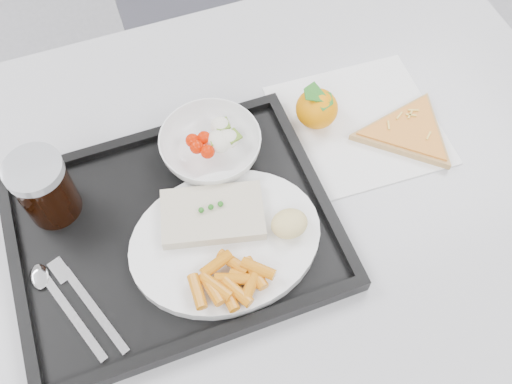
# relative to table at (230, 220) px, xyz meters

# --- Properties ---
(table) EXTENTS (1.20, 0.80, 0.75)m
(table) POSITION_rel_table_xyz_m (0.00, 0.00, 0.00)
(table) COLOR #ABABAD
(table) RESTS_ON ground
(tray) EXTENTS (0.45, 0.35, 0.03)m
(tray) POSITION_rel_table_xyz_m (-0.09, -0.03, 0.08)
(tray) COLOR black
(tray) RESTS_ON table
(dinner_plate) EXTENTS (0.27, 0.27, 0.02)m
(dinner_plate) POSITION_rel_table_xyz_m (-0.03, -0.07, 0.09)
(dinner_plate) COLOR white
(dinner_plate) RESTS_ON tray
(fish_fillet) EXTENTS (0.16, 0.12, 0.03)m
(fish_fillet) POSITION_rel_table_xyz_m (-0.03, -0.04, 0.11)
(fish_fillet) COLOR beige
(fish_fillet) RESTS_ON dinner_plate
(bread_roll) EXTENTS (0.05, 0.05, 0.03)m
(bread_roll) POSITION_rel_table_xyz_m (0.06, -0.09, 0.12)
(bread_roll) COLOR #F1C785
(bread_roll) RESTS_ON dinner_plate
(salad_bowl) EXTENTS (0.15, 0.15, 0.05)m
(salad_bowl) POSITION_rel_table_xyz_m (-0.00, 0.07, 0.11)
(salad_bowl) COLOR white
(salad_bowl) RESTS_ON tray
(cola_glass) EXTENTS (0.08, 0.08, 0.11)m
(cola_glass) POSITION_rel_table_xyz_m (-0.24, 0.07, 0.14)
(cola_glass) COLOR black
(cola_glass) RESTS_ON tray
(cutlery) EXTENTS (0.11, 0.17, 0.01)m
(cutlery) POSITION_rel_table_xyz_m (-0.25, -0.08, 0.08)
(cutlery) COLOR silver
(cutlery) RESTS_ON tray
(napkin) EXTENTS (0.26, 0.25, 0.00)m
(napkin) POSITION_rel_table_xyz_m (0.24, 0.06, 0.07)
(napkin) COLOR white
(napkin) RESTS_ON table
(tangerine) EXTENTS (0.07, 0.07, 0.07)m
(tangerine) POSITION_rel_table_xyz_m (0.18, 0.09, 0.10)
(tangerine) COLOR orange
(tangerine) RESTS_ON napkin
(pizza_slice) EXTENTS (0.24, 0.24, 0.02)m
(pizza_slice) POSITION_rel_table_xyz_m (0.31, 0.01, 0.08)
(pizza_slice) COLOR tan
(pizza_slice) RESTS_ON napkin
(carrot_pile) EXTENTS (0.11, 0.09, 0.02)m
(carrot_pile) POSITION_rel_table_xyz_m (-0.04, -0.14, 0.11)
(carrot_pile) COLOR #CB6F0F
(carrot_pile) RESTS_ON dinner_plate
(salad_contents) EXTENTS (0.08, 0.07, 0.03)m
(salad_contents) POSITION_rel_table_xyz_m (0.01, 0.08, 0.12)
(salad_contents) COLOR #C51A00
(salad_contents) RESTS_ON salad_bowl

